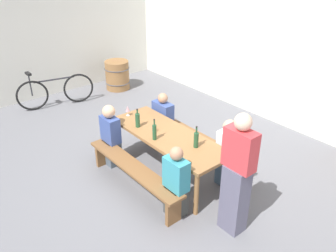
# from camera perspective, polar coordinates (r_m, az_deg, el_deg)

# --- Properties ---
(ground_plane) EXTENTS (24.00, 24.00, 0.00)m
(ground_plane) POSITION_cam_1_polar(r_m,az_deg,el_deg) (5.96, -0.00, -7.67)
(ground_plane) COLOR slate
(back_wall) EXTENTS (14.00, 0.20, 3.20)m
(back_wall) POSITION_cam_1_polar(r_m,az_deg,el_deg) (7.44, 18.77, 11.94)
(back_wall) COLOR silver
(back_wall) RESTS_ON ground
(side_wall) EXTENTS (0.20, 6.51, 3.20)m
(side_wall) POSITION_cam_1_polar(r_m,az_deg,el_deg) (9.06, -19.66, 14.48)
(side_wall) COLOR silver
(side_wall) RESTS_ON ground
(tasting_table) EXTENTS (2.16, 0.77, 0.75)m
(tasting_table) POSITION_cam_1_polar(r_m,az_deg,el_deg) (5.59, -0.00, -2.06)
(tasting_table) COLOR olive
(tasting_table) RESTS_ON ground
(bench_near) EXTENTS (2.06, 0.30, 0.45)m
(bench_near) POSITION_cam_1_polar(r_m,az_deg,el_deg) (5.42, -5.62, -7.28)
(bench_near) COLOR brown
(bench_near) RESTS_ON ground
(bench_far) EXTENTS (2.06, 0.30, 0.45)m
(bench_far) POSITION_cam_1_polar(r_m,az_deg,el_deg) (6.15, 4.91, -2.54)
(bench_far) COLOR brown
(bench_far) RESTS_ON ground
(wine_bottle_0) EXTENTS (0.07, 0.07, 0.34)m
(wine_bottle_0) POSITION_cam_1_polar(r_m,az_deg,el_deg) (5.18, 4.57, -2.18)
(wine_bottle_0) COLOR #234C2D
(wine_bottle_0) RESTS_ON tasting_table
(wine_bottle_1) EXTENTS (0.06, 0.06, 0.34)m
(wine_bottle_1) POSITION_cam_1_polar(r_m,az_deg,el_deg) (5.36, -2.20, -0.94)
(wine_bottle_1) COLOR #234C2D
(wine_bottle_1) RESTS_ON tasting_table
(wine_bottle_2) EXTENTS (0.07, 0.07, 0.32)m
(wine_bottle_2) POSITION_cam_1_polar(r_m,az_deg,el_deg) (5.75, -4.93, 0.98)
(wine_bottle_2) COLOR #234C2D
(wine_bottle_2) RESTS_ON tasting_table
(wine_glass_0) EXTENTS (0.07, 0.07, 0.16)m
(wine_glass_0) POSITION_cam_1_polar(r_m,az_deg,el_deg) (5.59, -2.29, 0.08)
(wine_glass_0) COLOR silver
(wine_glass_0) RESTS_ON tasting_table
(wine_glass_1) EXTENTS (0.07, 0.07, 0.18)m
(wine_glass_1) POSITION_cam_1_polar(r_m,az_deg,el_deg) (6.14, -6.55, 2.75)
(wine_glass_1) COLOR silver
(wine_glass_1) RESTS_ON tasting_table
(seated_guest_near_0) EXTENTS (0.35, 0.24, 1.11)m
(seated_guest_near_0) POSITION_cam_1_polar(r_m,az_deg,el_deg) (6.01, -9.22, -1.68)
(seated_guest_near_0) COLOR #4D5863
(seated_guest_near_0) RESTS_ON ground
(seated_guest_near_1) EXTENTS (0.36, 0.24, 1.10)m
(seated_guest_near_1) POSITION_cam_1_polar(r_m,az_deg,el_deg) (4.87, 1.31, -9.32)
(seated_guest_near_1) COLOR #3E413E
(seated_guest_near_1) RESTS_ON ground
(seated_guest_far_0) EXTENTS (0.41, 0.24, 1.05)m
(seated_guest_far_0) POSITION_cam_1_polar(r_m,az_deg,el_deg) (6.51, -0.82, 0.70)
(seated_guest_far_0) COLOR #373B4E
(seated_guest_far_0) RESTS_ON ground
(seated_guest_far_1) EXTENTS (0.34, 0.24, 1.13)m
(seated_guest_far_1) POSITION_cam_1_polar(r_m,az_deg,el_deg) (5.51, 9.60, -4.45)
(seated_guest_far_1) COLOR #3F586F
(seated_guest_far_1) RESTS_ON ground
(standing_host) EXTENTS (0.41, 0.24, 1.72)m
(standing_host) POSITION_cam_1_polar(r_m,az_deg,el_deg) (4.54, 11.08, -8.11)
(standing_host) COLOR #58566B
(standing_host) RESTS_ON ground
(wine_barrel) EXTENTS (0.64, 0.64, 0.74)m
(wine_barrel) POSITION_cam_1_polar(r_m,az_deg,el_deg) (9.29, -8.19, 8.15)
(wine_barrel) COLOR olive
(wine_barrel) RESTS_ON ground
(parked_bicycle_0) EXTENTS (0.47, 1.71, 0.90)m
(parked_bicycle_0) POSITION_cam_1_polar(r_m,az_deg,el_deg) (8.57, -17.75, 5.38)
(parked_bicycle_0) COLOR black
(parked_bicycle_0) RESTS_ON ground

